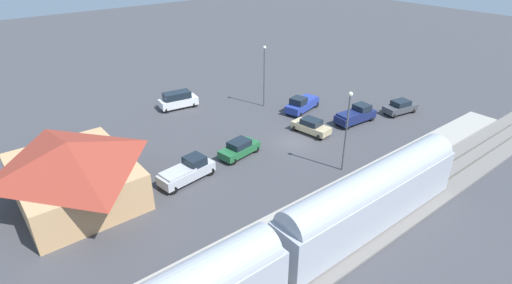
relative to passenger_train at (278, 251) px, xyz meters
name	(u,v)px	position (x,y,z in m)	size (l,w,h in m)	color
ground_plane	(295,142)	(14.00, -14.88, -2.86)	(200.00, 200.00, 0.00)	#424247
railway_track	(406,199)	(0.00, -14.88, -2.76)	(4.80, 70.00, 0.30)	slate
platform	(368,179)	(4.00, -14.88, -2.71)	(3.20, 46.00, 0.30)	#A8A399
passenger_train	(278,251)	(0.00, 0.00, 0.00)	(2.93, 37.44, 4.98)	#ADB2BC
station_building	(73,170)	(18.00, 7.12, -0.03)	(12.10, 9.71, 5.45)	tan
pedestrian_on_platform	(420,147)	(3.47, -22.38, -1.58)	(0.36, 0.36, 1.71)	#333338
sedan_charcoal	(400,107)	(11.36, -30.85, -1.98)	(2.60, 4.75, 1.74)	#47494F
sedan_tan	(311,126)	(14.39, -17.81, -1.98)	(4.73, 2.78, 1.74)	#C6B284
pickup_navy	(356,115)	(13.06, -24.15, -1.83)	(2.29, 5.51, 2.14)	navy
suv_white	(178,100)	(30.59, -9.54, -1.71)	(2.62, 5.12, 2.22)	white
sedan_green	(239,148)	(15.25, -8.21, -1.98)	(2.55, 4.74, 1.74)	#236638
pickup_silver	(187,171)	(14.52, -1.72, -1.83)	(2.66, 5.61, 2.14)	silver
pickup_blue	(302,104)	(19.65, -21.48, -1.83)	(3.23, 5.72, 2.14)	#283D9E
light_pole_near_platform	(347,123)	(6.80, -14.40, 2.19)	(0.44, 0.44, 8.06)	#515156
light_pole_lot_center	(264,69)	(24.10, -18.81, 2.19)	(0.44, 0.44, 8.07)	#515156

